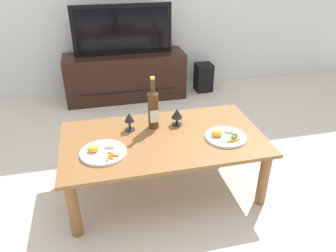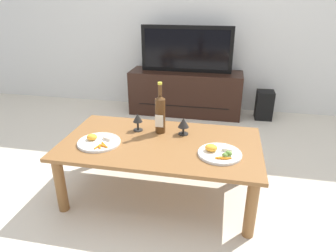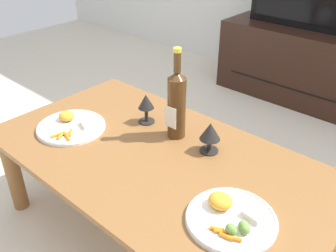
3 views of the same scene
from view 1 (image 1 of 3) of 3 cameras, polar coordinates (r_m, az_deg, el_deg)
ground_plane at (r=2.41m, az=-0.77°, el=-10.71°), size 6.40×6.40×0.00m
dining_table at (r=2.20m, az=-0.83°, el=-3.44°), size 1.35×0.75×0.43m
tv_stand at (r=3.72m, az=-7.50°, el=8.71°), size 1.33×0.41×0.52m
tv_screen at (r=3.58m, az=-8.05°, el=16.52°), size 1.05×0.05×0.52m
floor_speaker at (r=3.95m, az=6.30°, el=8.58°), size 0.20×0.20×0.33m
wine_bottle at (r=2.22m, az=-2.64°, el=3.26°), size 0.07×0.08×0.38m
goblet_left at (r=2.22m, az=-6.89°, el=1.34°), size 0.07×0.07×0.13m
goblet_right at (r=2.28m, az=1.60°, el=2.12°), size 0.08×0.08×0.13m
dinner_plate_left at (r=2.04m, az=-11.52°, el=-4.50°), size 0.29×0.29×0.05m
dinner_plate_right at (r=2.19m, az=10.10°, el=-1.78°), size 0.28×0.28×0.06m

